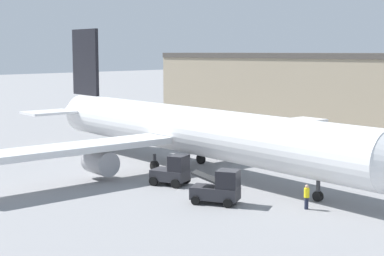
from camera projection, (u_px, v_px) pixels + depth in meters
name	position (u px, v px, depth m)	size (l,w,h in m)	color
ground_plane	(192.00, 171.00, 49.94)	(400.00, 400.00, 0.00)	gray
airplane	(184.00, 129.00, 50.28)	(44.70, 37.59, 12.40)	silver
ground_crew_worker	(307.00, 196.00, 37.68)	(0.35, 0.35, 1.61)	#1E2338
baggage_tug	(173.00, 171.00, 44.47)	(3.05, 2.62, 2.33)	#2D2D33
belt_loader_truck	(219.00, 188.00, 38.98)	(3.51, 2.80, 2.33)	#2D2D33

